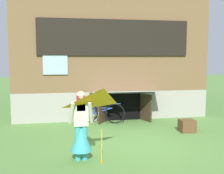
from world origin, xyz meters
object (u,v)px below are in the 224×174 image
bicycle_blue (101,113)px  wooden_crate (187,126)px  person (81,131)px  kite (104,110)px

bicycle_blue → wooden_crate: bearing=-15.2°
person → bicycle_blue: bearing=72.0°
person → wooden_crate: 4.13m
kite → bicycle_blue: kite is taller
kite → bicycle_blue: size_ratio=0.95×
person → wooden_crate: bearing=25.1°
person → bicycle_blue: (1.00, 3.69, -0.31)m
person → kite: 0.99m
kite → bicycle_blue: bearing=82.8°
kite → wooden_crate: (3.17, 2.53, -1.13)m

